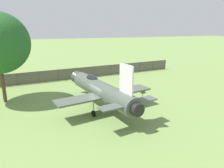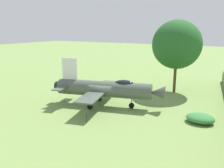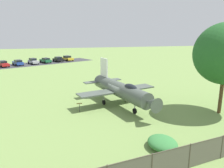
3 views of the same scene
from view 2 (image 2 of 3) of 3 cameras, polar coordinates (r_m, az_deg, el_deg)
The scene contains 5 objects.
ground_plane at distance 27.35m, azimuth -1.97°, elevation -5.17°, with size 200.00×200.00×0.00m, color #75934C.
display_jet at distance 26.68m, azimuth -1.24°, elevation -1.16°, with size 10.12×12.50×5.30m.
shade_tree at distance 33.03m, azimuth 15.15°, elevation 9.03°, with size 6.61×6.44×9.69m.
shrub_near_fence at distance 24.02m, azimuth 20.23°, elevation -7.64°, with size 2.18×2.60×0.83m.
info_plaque at distance 22.57m, azimuth -6.12°, elevation -7.01°, with size 0.61×0.41×1.14m.
Camera 2 is at (-21.83, -14.02, 8.65)m, focal length 38.49 mm.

